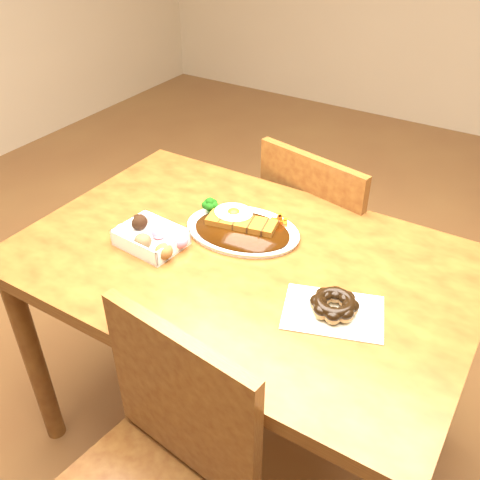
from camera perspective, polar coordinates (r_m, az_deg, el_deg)
The scene contains 6 objects.
ground at distance 1.96m, azimuth 0.19°, elevation -19.64°, with size 6.00×6.00×0.00m, color brown.
table at distance 1.48m, azimuth 0.24°, elevation -4.89°, with size 1.20×0.80×0.75m.
chair_far at distance 1.96m, azimuth 9.13°, elevation -0.39°, with size 0.50×0.50×0.87m.
katsu_curry_plate at distance 1.50m, azimuth 0.13°, elevation 1.41°, with size 0.35×0.27×0.06m.
donut_box at distance 1.47m, azimuth -9.48°, elevation 0.33°, with size 0.20×0.15×0.05m.
pon_de_ring at distance 1.25m, azimuth 10.01°, elevation -6.89°, with size 0.27×0.23×0.04m.
Camera 1 is at (0.59, -0.97, 1.60)m, focal length 40.00 mm.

